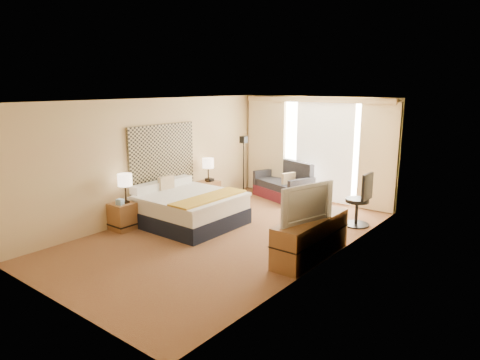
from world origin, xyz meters
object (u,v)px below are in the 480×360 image
Objects in this scene: lamp_left at (125,181)px; desk_chair at (360,202)px; bed at (189,208)px; media_dresser at (311,238)px; nightstand_left at (124,216)px; lamp_right at (208,164)px; loveseat at (284,186)px; floor_lamp at (244,155)px; nightstand_right at (208,192)px; television at (303,202)px.

desk_chair is at bearing 40.74° from lamp_left.
media_dresser is at bearing 0.27° from bed.
lamp_right is (0.04, 2.50, 0.73)m from nightstand_left.
loveseat is (-2.46, 3.04, -0.03)m from media_dresser.
lamp_right is (-3.63, -0.65, 0.50)m from desk_chair.
bed is at bearing -79.93° from loveseat.
floor_lamp is at bearing 62.95° from lamp_right.
media_dresser is at bearing -35.46° from floor_lamp.
lamp_right is at bearing 89.17° from nightstand_left.
desk_chair is at bearing 10.12° from lamp_right.
lamp_right is at bearing 158.41° from media_dresser.
bed is at bearing -179.73° from media_dresser.
bed is 3.34× the size of lamp_right.
loveseat is at bearing 159.95° from desk_chair.
bed is at bearing 52.94° from lamp_left.
bed reaches higher than nightstand_left.
media_dresser is 2.10m from desk_chair.
lamp_right is (-3.66, 1.45, 0.65)m from media_dresser.
lamp_right reaches higher than nightstand_right.
loveseat is at bearing 52.95° from lamp_right.
lamp_left is at bearing 31.74° from nightstand_left.
lamp_right is (-1.20, -1.59, 0.69)m from loveseat.
bed is at bearing -142.42° from desk_chair.
nightstand_left is 4.84m from desk_chair.
floor_lamp is 2.78× the size of lamp_right.
loveseat is 4.29m from lamp_left.
lamp_right reaches higher than desk_chair.
media_dresser is (3.70, -1.45, 0.07)m from nightstand_right.
lamp_right reaches higher than loveseat.
loveseat is (1.24, 1.59, 0.04)m from nightstand_right.
bed is 3.09m from loveseat.
loveseat reaches higher than bed.
desk_chair is 1.89× the size of lamp_left.
floor_lamp is 0.97m from lamp_right.
floor_lamp reaches higher than bed.
floor_lamp is (-0.77, -0.74, 0.83)m from loveseat.
nightstand_left is 0.28× the size of bed.
television is (3.60, 0.79, 0.00)m from lamp_left.
desk_chair is (3.67, 0.65, 0.23)m from nightstand_right.
floor_lamp is 3.35m from lamp_left.
media_dresser is at bearing -32.96° from loveseat.
lamp_left is at bearing -138.12° from desk_chair.
media_dresser is 2.89m from bed.
nightstand_left is 3.85m from media_dresser.
television is (3.65, -1.68, 0.74)m from nightstand_right.
media_dresser is 1.59× the size of desk_chair.
television reaches higher than lamp_left.
floor_lamp reaches higher than media_dresser.
floor_lamp is at bearing 67.25° from television.
desk_chair is at bearing 10.02° from nightstand_right.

